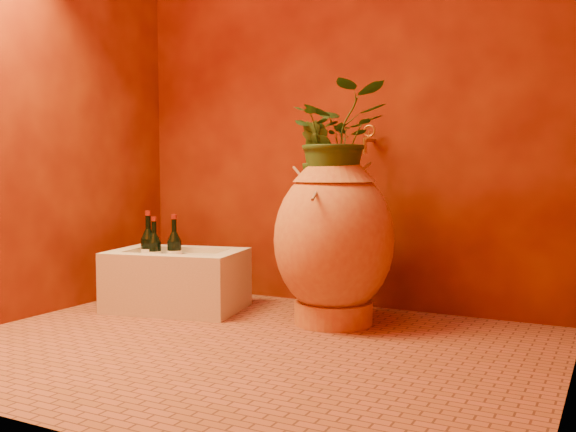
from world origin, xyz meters
The scene contains 11 objects.
floor centered at (0.00, 0.00, 0.00)m, with size 2.50×2.50×0.00m, color brown.
wall_back centered at (0.00, 1.00, 1.25)m, with size 2.50×0.02×2.50m, color #500E04.
wall_left centered at (-1.25, 0.00, 1.25)m, with size 0.02×2.00×2.50m, color #500E04.
amphora centered at (0.16, 0.56, 0.41)m, with size 0.75×0.75×0.83m.
stone_basin centered at (-0.71, 0.46, 0.15)m, with size 0.77×0.60×0.32m.
wine_bottle_a centered at (-0.76, 0.52, 0.29)m, with size 0.08×0.08×0.33m.
wine_bottle_b centered at (-0.90, 0.47, 0.30)m, with size 0.08×0.08×0.35m.
wine_bottle_c centered at (-0.87, 0.47, 0.29)m, with size 0.08×0.08×0.32m.
wall_tap centered at (0.20, 0.92, 0.91)m, with size 0.07×0.14×0.16m.
plant_main centered at (0.17, 0.57, 0.90)m, with size 0.46×0.39×0.51m, color #244418.
plant_side centered at (0.10, 0.52, 0.80)m, with size 0.19×0.16×0.35m, color #244418.
Camera 1 is at (1.39, -2.27, 0.74)m, focal length 40.00 mm.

